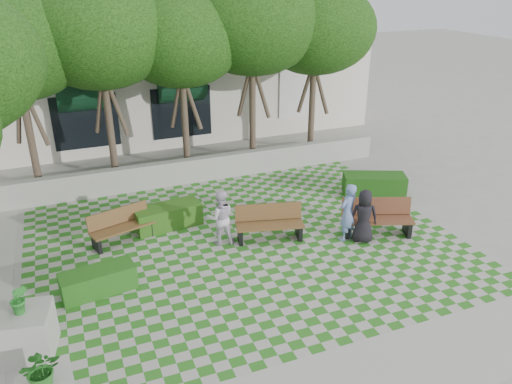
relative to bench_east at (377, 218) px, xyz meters
name	(u,v)px	position (x,y,z in m)	size (l,w,h in m)	color
ground	(260,263)	(-3.87, -0.22, -0.52)	(90.00, 90.00, 0.00)	gray
lawn	(246,245)	(-3.87, 0.78, -0.52)	(12.00, 12.00, 0.00)	#2B721E
sidewalk_south	(352,384)	(-3.87, -4.92, -0.52)	(16.00, 2.00, 0.01)	#9E9B93
retaining_wall	(197,170)	(-3.87, 5.98, -0.07)	(15.00, 0.36, 0.90)	#9E9B93
bench_east	(377,218)	(0.00, 0.00, 0.00)	(2.18, 1.37, 1.09)	brown
bench_mid	(269,223)	(-3.10, 0.92, -0.03)	(2.07, 1.11, 1.03)	brown
bench_west	(122,226)	(-7.13, 2.39, -0.05)	(1.96, 1.13, 0.98)	brown
hedge_east	(374,185)	(1.58, 2.46, -0.15)	(2.13, 0.85, 0.74)	#184512
hedge_midleft	(168,216)	(-5.69, 2.78, -0.17)	(2.01, 0.80, 0.70)	#234E14
hedge_west	(98,281)	(-8.04, 0.04, -0.21)	(1.77, 0.71, 0.62)	#1C4F15
planter_back	(26,331)	(-9.60, -1.66, 0.04)	(1.18, 1.18, 1.68)	#9E9B93
person_blue	(348,212)	(-1.02, 0.04, 0.36)	(0.64, 0.42, 1.76)	#6780BC
person_dark	(364,216)	(-0.63, -0.23, 0.28)	(0.79, 0.51, 1.61)	black
person_white	(220,218)	(-4.50, 1.21, 0.30)	(0.80, 0.62, 1.64)	silver
tree_row	(135,42)	(-5.73, 5.74, 4.66)	(17.70, 13.40, 7.41)	#47382B
building	(170,74)	(-2.94, 13.86, 1.99)	(18.00, 8.92, 5.15)	silver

